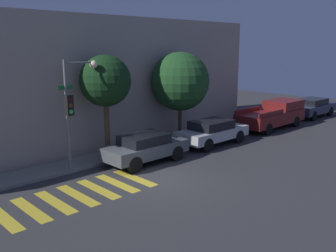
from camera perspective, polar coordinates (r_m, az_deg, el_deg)
name	(u,v)px	position (r m, az deg, el deg)	size (l,w,h in m)	color
ground_plane	(155,180)	(15.90, -2.06, -8.27)	(60.00, 60.00, 0.00)	#333335
sidewalk	(100,158)	(18.94, -10.27, -4.86)	(26.00, 1.71, 0.14)	slate
building_row	(55,82)	(21.92, -16.82, 6.42)	(26.00, 6.00, 7.11)	#A89E8E
crosswalk	(78,195)	(14.78, -13.62, -10.22)	(5.94, 2.60, 0.00)	gold
traffic_light_pole	(74,98)	(16.84, -14.08, 4.19)	(1.98, 0.56, 4.97)	slate
sedan_near_corner	(145,147)	(17.97, -3.48, -3.26)	(4.22, 1.79, 1.43)	#4C5156
sedan_middle	(212,131)	(21.43, 6.74, -0.82)	(4.49, 1.88, 1.42)	#B7BABF
pickup_truck	(273,114)	(26.68, 15.78, 1.71)	(5.74, 2.07, 1.80)	maroon
sedan_far_end	(312,107)	(31.77, 21.13, 2.72)	(4.69, 1.86, 1.48)	#2D3351
tree_near_corner	(105,81)	(18.51, -9.52, 6.71)	(2.52, 2.52, 5.14)	brown
tree_midblock	(180,82)	(21.87, 1.87, 6.79)	(3.41, 3.41, 5.22)	#4C3823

